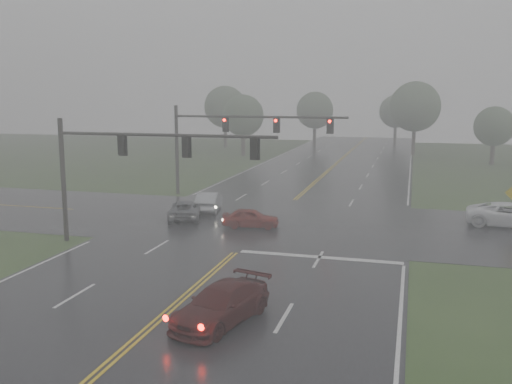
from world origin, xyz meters
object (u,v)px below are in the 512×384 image
(sedan_maroon, at_px, (221,323))
(signal_gantry_near, at_px, (124,157))
(signal_gantry_far, at_px, (228,133))
(car_grey, at_px, (185,219))
(pickup_white, at_px, (510,227))
(sedan_red, at_px, (251,228))
(sedan_silver, at_px, (209,211))

(sedan_maroon, xyz_separation_m, signal_gantry_near, (-8.65, 9.04, 4.96))
(signal_gantry_near, bearing_deg, signal_gantry_far, 87.82)
(signal_gantry_near, bearing_deg, car_grey, 86.38)
(pickup_white, height_order, signal_gantry_far, signal_gantry_far)
(sedan_maroon, distance_m, pickup_white, 23.42)
(sedan_red, distance_m, signal_gantry_far, 12.58)
(pickup_white, xyz_separation_m, signal_gantry_far, (-20.85, 5.71, 5.28))
(pickup_white, bearing_deg, signal_gantry_far, 81.65)
(sedan_red, bearing_deg, signal_gantry_far, 15.98)
(car_grey, relative_size, signal_gantry_far, 0.31)
(signal_gantry_far, bearing_deg, sedan_maroon, -72.39)
(car_grey, height_order, signal_gantry_far, signal_gantry_far)
(sedan_red, bearing_deg, signal_gantry_near, 127.89)
(sedan_maroon, relative_size, signal_gantry_far, 0.33)
(sedan_maroon, relative_size, car_grey, 1.08)
(sedan_red, xyz_separation_m, sedan_silver, (-4.35, 4.18, 0.00))
(sedan_silver, bearing_deg, car_grey, 64.37)
(sedan_silver, xyz_separation_m, car_grey, (-0.69, -2.80, 0.00))
(pickup_white, relative_size, signal_gantry_near, 0.43)
(signal_gantry_near, xyz_separation_m, signal_gantry_far, (0.62, 16.27, 0.33))
(car_grey, distance_m, signal_gantry_near, 8.87)
(sedan_silver, bearing_deg, pickup_white, 169.53)
(sedan_red, xyz_separation_m, signal_gantry_far, (-4.89, 10.32, 5.28))
(pickup_white, height_order, signal_gantry_near, signal_gantry_near)
(sedan_red, height_order, pickup_white, pickup_white)
(signal_gantry_near, bearing_deg, sedan_silver, 83.48)
(sedan_maroon, bearing_deg, pickup_white, 72.33)
(sedan_silver, relative_size, pickup_white, 0.78)
(sedan_red, height_order, signal_gantry_far, signal_gantry_far)
(pickup_white, bearing_deg, sedan_maroon, 153.77)
(signal_gantry_far, bearing_deg, car_grey, -91.00)
(signal_gantry_far, bearing_deg, signal_gantry_near, -92.18)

